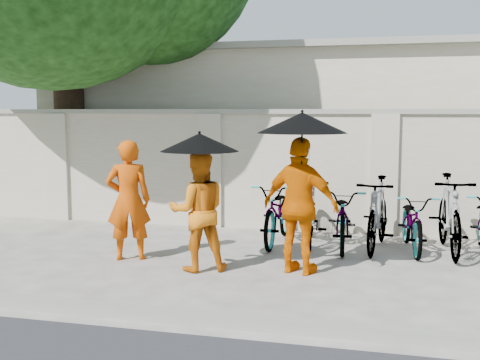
# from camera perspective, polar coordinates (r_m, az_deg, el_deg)

# --- Properties ---
(ground) EXTENTS (80.00, 80.00, 0.00)m
(ground) POSITION_cam_1_polar(r_m,az_deg,el_deg) (7.64, -2.38, -9.01)
(ground) COLOR #ABA79D
(kerb) EXTENTS (40.00, 0.16, 0.12)m
(kerb) POSITION_cam_1_polar(r_m,az_deg,el_deg) (6.09, -7.04, -12.59)
(kerb) COLOR gray
(kerb) RESTS_ON ground
(compound_wall) EXTENTS (20.00, 0.30, 2.00)m
(compound_wall) POSITION_cam_1_polar(r_m,az_deg,el_deg) (10.37, 7.97, 0.70)
(compound_wall) COLOR beige
(compound_wall) RESTS_ON ground
(building_behind) EXTENTS (14.00, 6.00, 3.20)m
(building_behind) POSITION_cam_1_polar(r_m,az_deg,el_deg) (14.06, 13.76, 4.56)
(building_behind) COLOR beige
(building_behind) RESTS_ON ground
(monk_left) EXTENTS (0.71, 0.60, 1.66)m
(monk_left) POSITION_cam_1_polar(r_m,az_deg,el_deg) (8.42, -10.53, -1.88)
(monk_left) COLOR #C04204
(monk_left) RESTS_ON ground
(monk_center) EXTENTS (0.93, 0.84, 1.55)m
(monk_center) POSITION_cam_1_polar(r_m,az_deg,el_deg) (7.73, -3.98, -2.95)
(monk_center) COLOR orange
(monk_center) RESTS_ON ground
(parasol_center) EXTENTS (0.99, 0.99, 0.90)m
(parasol_center) POSITION_cam_1_polar(r_m,az_deg,el_deg) (7.54, -3.86, 3.58)
(parasol_center) COLOR black
(parasol_center) RESTS_ON ground
(monk_right) EXTENTS (1.10, 0.71, 1.73)m
(monk_right) POSITION_cam_1_polar(r_m,az_deg,el_deg) (7.59, 5.76, -2.45)
(monk_right) COLOR #D85F00
(monk_right) RESTS_ON ground
(parasol_right) EXTENTS (1.11, 1.11, 1.05)m
(parasol_right) POSITION_cam_1_polar(r_m,az_deg,el_deg) (7.42, 5.91, 5.42)
(parasol_right) COLOR black
(parasol_right) RESTS_ON ground
(bike_0) EXTENTS (0.64, 1.82, 0.96)m
(bike_0) POSITION_cam_1_polar(r_m,az_deg,el_deg) (9.36, 3.67, -3.12)
(bike_0) COLOR #9193AA
(bike_0) RESTS_ON ground
(bike_1) EXTENTS (0.70, 1.84, 1.08)m
(bike_1) POSITION_cam_1_polar(r_m,az_deg,el_deg) (9.33, 6.77, -2.80)
(bike_1) COLOR #9193AA
(bike_1) RESTS_ON ground
(bike_2) EXTENTS (0.76, 1.80, 0.92)m
(bike_2) POSITION_cam_1_polar(r_m,az_deg,el_deg) (9.14, 9.76, -3.54)
(bike_2) COLOR #9193AA
(bike_2) RESTS_ON ground
(bike_3) EXTENTS (0.72, 1.86, 1.09)m
(bike_3) POSITION_cam_1_polar(r_m,az_deg,el_deg) (9.08, 12.92, -3.16)
(bike_3) COLOR #9193AA
(bike_3) RESTS_ON ground
(bike_4) EXTENTS (0.76, 1.70, 0.87)m
(bike_4) POSITION_cam_1_polar(r_m,az_deg,el_deg) (9.16, 16.06, -3.87)
(bike_4) COLOR #9193AA
(bike_4) RESTS_ON ground
(bike_5) EXTENTS (0.65, 1.93, 1.14)m
(bike_5) POSITION_cam_1_polar(r_m,az_deg,el_deg) (9.14, 19.24, -3.11)
(bike_5) COLOR #9193AA
(bike_5) RESTS_ON ground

